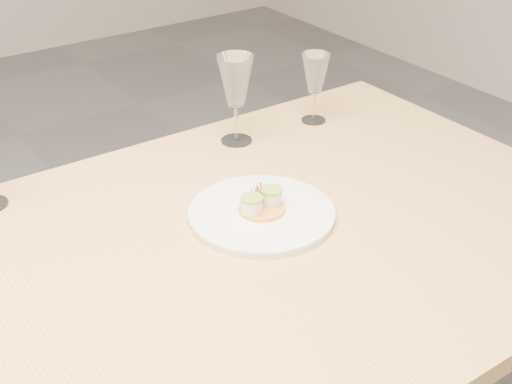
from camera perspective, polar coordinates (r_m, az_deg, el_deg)
dining_table at (r=1.29m, az=-17.71°, el=-12.62°), size 2.40×1.00×0.75m
dinner_plate at (r=1.45m, az=0.47°, el=-1.62°), size 0.30×0.30×0.08m
wine_glass_2 at (r=1.70m, az=-1.64°, el=8.75°), size 0.09×0.09×0.22m
wine_glass_3 at (r=1.83m, az=4.77°, el=9.32°), size 0.07×0.07×0.18m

